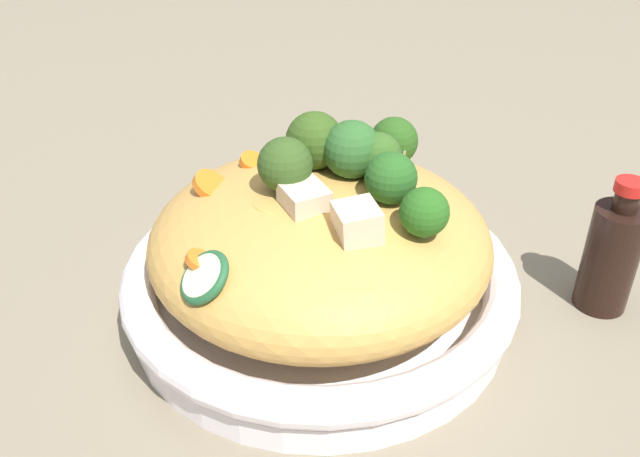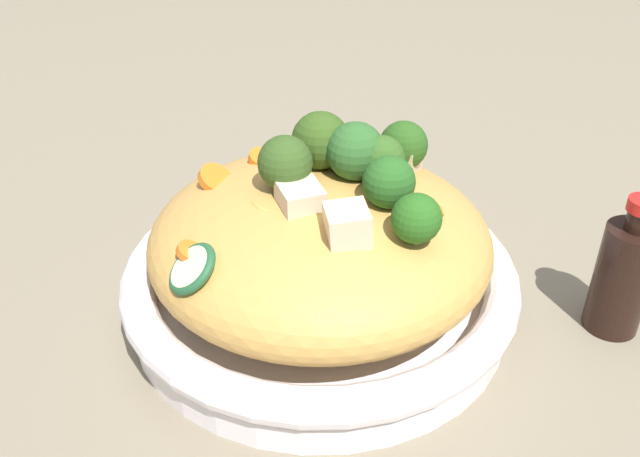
# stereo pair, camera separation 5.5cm
# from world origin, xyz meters

# --- Properties ---
(ground_plane) EXTENTS (3.00, 3.00, 0.00)m
(ground_plane) POSITION_xyz_m (0.00, 0.00, 0.00)
(ground_plane) COLOR #7A6F59
(serving_bowl) EXTENTS (0.33, 0.33, 0.05)m
(serving_bowl) POSITION_xyz_m (0.00, 0.00, 0.03)
(serving_bowl) COLOR white
(serving_bowl) RESTS_ON ground_plane
(noodle_heap) EXTENTS (0.28, 0.28, 0.10)m
(noodle_heap) POSITION_xyz_m (-0.00, 0.00, 0.07)
(noodle_heap) COLOR #C49145
(noodle_heap) RESTS_ON serving_bowl
(broccoli_florets) EXTENTS (0.17, 0.17, 0.07)m
(broccoli_florets) POSITION_xyz_m (-0.00, 0.03, 0.14)
(broccoli_florets) COLOR #92B470
(broccoli_florets) RESTS_ON serving_bowl
(carrot_coins) EXTENTS (0.15, 0.20, 0.03)m
(carrot_coins) POSITION_xyz_m (-0.02, -0.04, 0.11)
(carrot_coins) COLOR orange
(carrot_coins) RESTS_ON serving_bowl
(zucchini_slices) EXTENTS (0.13, 0.18, 0.05)m
(zucchini_slices) POSITION_xyz_m (0.01, -0.05, 0.11)
(zucchini_slices) COLOR beige
(zucchini_slices) RESTS_ON serving_bowl
(chicken_chunks) EXTENTS (0.14, 0.14, 0.04)m
(chicken_chunks) POSITION_xyz_m (0.01, 0.02, 0.12)
(chicken_chunks) COLOR beige
(chicken_chunks) RESTS_ON serving_bowl
(soy_sauce_bottle) EXTENTS (0.04, 0.04, 0.12)m
(soy_sauce_bottle) POSITION_xyz_m (0.10, 0.23, 0.05)
(soy_sauce_bottle) COLOR black
(soy_sauce_bottle) RESTS_ON ground_plane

